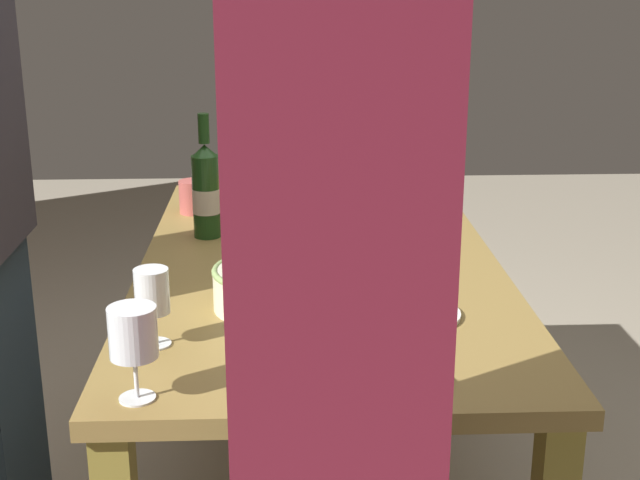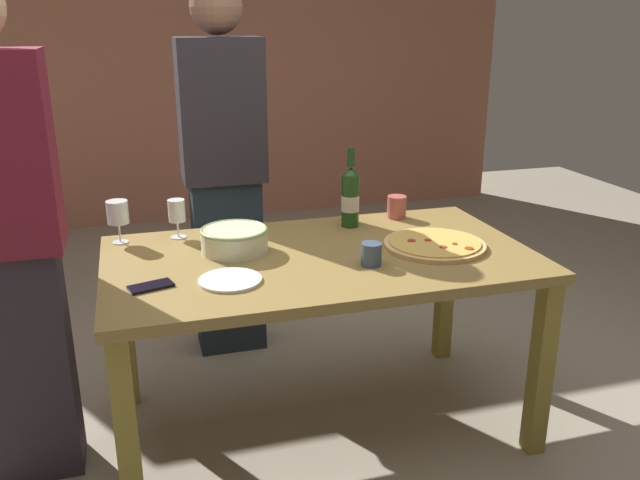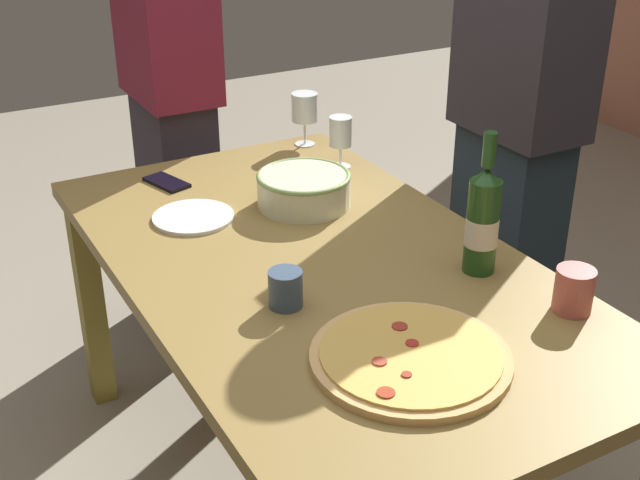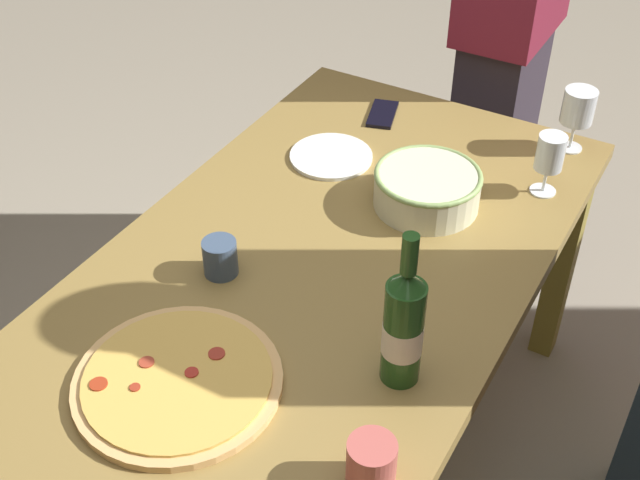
{
  "view_description": "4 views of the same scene",
  "coord_description": "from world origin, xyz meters",
  "views": [
    {
      "loc": [
        -2.12,
        0.09,
        1.48
      ],
      "look_at": [
        0.0,
        0.0,
        0.81
      ],
      "focal_mm": 49.87,
      "sensor_mm": 36.0,
      "label": 1
    },
    {
      "loc": [
        -0.65,
        -2.23,
        1.6
      ],
      "look_at": [
        0.0,
        0.0,
        0.81
      ],
      "focal_mm": 36.76,
      "sensor_mm": 36.0,
      "label": 2
    },
    {
      "loc": [
        1.54,
        -0.86,
        1.69
      ],
      "look_at": [
        0.0,
        0.0,
        0.81
      ],
      "focal_mm": 46.96,
      "sensor_mm": 36.0,
      "label": 3
    },
    {
      "loc": [
        1.22,
        0.7,
        1.95
      ],
      "look_at": [
        0.0,
        0.0,
        0.81
      ],
      "focal_mm": 46.71,
      "sensor_mm": 36.0,
      "label": 4
    }
  ],
  "objects": [
    {
      "name": "ground_plane",
      "position": [
        0.0,
        0.0,
        0.0
      ],
      "size": [
        8.0,
        8.0,
        0.0
      ],
      "primitive_type": "plane",
      "color": "gray"
    },
    {
      "name": "dining_table",
      "position": [
        0.0,
        0.0,
        0.66
      ],
      "size": [
        1.6,
        0.9,
        0.75
      ],
      "color": "olive",
      "rests_on": "ground"
    },
    {
      "name": "brick_wall_back",
      "position": [
        0.0,
        3.2,
        1.38
      ],
      "size": [
        5.01,
        0.16,
        2.75
      ],
      "primitive_type": "cube",
      "color": "#B57157",
      "rests_on": "ground"
    },
    {
      "name": "pizza",
      "position": [
        0.45,
        -0.05,
        0.76
      ],
      "size": [
        0.4,
        0.4,
        0.03
      ],
      "color": "#E0AE6B",
      "rests_on": "dining_table"
    },
    {
      "name": "serving_bowl",
      "position": [
        -0.3,
        0.12,
        0.8
      ],
      "size": [
        0.26,
        0.26,
        0.09
      ],
      "color": "beige",
      "rests_on": "dining_table"
    },
    {
      "name": "wine_bottle",
      "position": [
        0.22,
        0.3,
        0.88
      ],
      "size": [
        0.08,
        0.08,
        0.34
      ],
      "color": "#1E471A",
      "rests_on": "dining_table"
    },
    {
      "name": "wine_glass_near_pizza",
      "position": [
        -0.72,
        0.35,
        0.87
      ],
      "size": [
        0.08,
        0.08,
        0.17
      ],
      "color": "white",
      "rests_on": "dining_table"
    },
    {
      "name": "wine_glass_by_bottle",
      "position": [
        -0.5,
        0.35,
        0.86
      ],
      "size": [
        0.07,
        0.07,
        0.16
      ],
      "color": "white",
      "rests_on": "dining_table"
    },
    {
      "name": "cup_amber",
      "position": [
        0.46,
        0.36,
        0.8
      ],
      "size": [
        0.08,
        0.08,
        0.1
      ],
      "primitive_type": "cylinder",
      "color": "#B8554E",
      "rests_on": "dining_table"
    },
    {
      "name": "cup_ceramic",
      "position": [
        0.14,
        -0.17,
        0.79
      ],
      "size": [
        0.08,
        0.08,
        0.08
      ],
      "primitive_type": "cylinder",
      "color": "#3D506B",
      "rests_on": "dining_table"
    },
    {
      "name": "side_plate",
      "position": [
        -0.37,
        -0.18,
        0.76
      ],
      "size": [
        0.22,
        0.22,
        0.01
      ],
      "primitive_type": "cylinder",
      "color": "white",
      "rests_on": "dining_table"
    },
    {
      "name": "cell_phone",
      "position": [
        -0.63,
        -0.16,
        0.76
      ],
      "size": [
        0.16,
        0.11,
        0.01
      ],
      "primitive_type": "cube",
      "rotation": [
        0.0,
        0.0,
        1.86
      ],
      "color": "black",
      "rests_on": "dining_table"
    },
    {
      "name": "person_host",
      "position": [
        -0.24,
        0.8,
        0.91
      ],
      "size": [
        0.38,
        0.24,
        1.76
      ],
      "rotation": [
        0.0,
        0.0,
        -1.28
      ],
      "color": "#1F2C36",
      "rests_on": "ground"
    },
    {
      "name": "person_guest_left",
      "position": [
        -1.09,
        0.03,
        0.9
      ],
      "size": [
        0.39,
        0.24,
        1.75
      ],
      "rotation": [
        0.0,
        0.0,
        -0.03
      ],
      "color": "#2D2530",
      "rests_on": "ground"
    }
  ]
}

